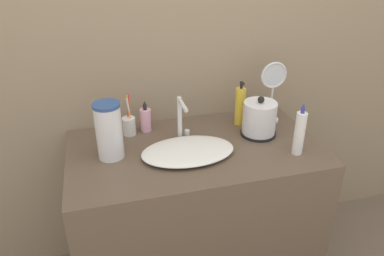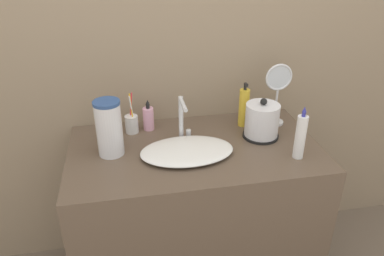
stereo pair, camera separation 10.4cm
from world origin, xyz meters
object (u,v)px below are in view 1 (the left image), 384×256
Objects in this scene: electric_kettle at (259,120)px; mouthwash_bottle at (146,119)px; faucet at (181,117)px; water_pitcher at (109,131)px; vanity_mirror at (273,87)px; lotion_bottle at (240,106)px; toothbrush_cup at (129,125)px; shampoo_bottle at (300,133)px.

electric_kettle reaches higher than mouthwash_bottle.
faucet is 0.84× the size of water_pitcher.
vanity_mirror reaches higher than water_pitcher.
mouthwash_bottle is 0.50× the size of vanity_mirror.
mouthwash_bottle is (-0.47, 0.05, -0.04)m from lotion_bottle.
toothbrush_cup is 0.73m from vanity_mirror.
toothbrush_cup is at bearing 165.02° from electric_kettle.
shampoo_bottle is at bearing -13.05° from water_pitcher.
lotion_bottle is 0.91× the size of water_pitcher.
lotion_bottle is 0.72× the size of vanity_mirror.
electric_kettle is at bearing -14.98° from toothbrush_cup.
toothbrush_cup is at bearing 177.19° from vanity_mirror.
water_pitcher reaches higher than shampoo_bottle.
mouthwash_bottle is at bearing 161.05° from electric_kettle.
faucet is 1.35× the size of mouthwash_bottle.
faucet is 0.50m from vanity_mirror.
water_pitcher is at bearing -132.30° from mouthwash_bottle.
vanity_mirror is at bearing -2.81° from toothbrush_cup.
electric_kettle is 0.70m from water_pitcher.
water_pitcher is (-0.18, -0.20, 0.06)m from mouthwash_bottle.
lotion_bottle is 0.95× the size of shampoo_bottle.
vanity_mirror is at bearing -4.71° from mouthwash_bottle.
faucet is 1.07× the size of electric_kettle.
shampoo_bottle reaches higher than toothbrush_cup.
faucet is 0.53m from shampoo_bottle.
electric_kettle is 0.82× the size of shampoo_bottle.
lotion_bottle is (0.32, 0.09, -0.02)m from faucet.
water_pitcher reaches higher than toothbrush_cup.
faucet is 0.34m from water_pitcher.
water_pitcher is (-0.79, 0.18, 0.02)m from shampoo_bottle.
lotion_bottle is 0.47m from mouthwash_bottle.
lotion_bottle reaches higher than mouthwash_bottle.
faucet is 0.21m from mouthwash_bottle.
vanity_mirror is 0.83m from water_pitcher.
electric_kettle is at bearing -133.47° from vanity_mirror.
faucet is at bearing -43.09° from mouthwash_bottle.
mouthwash_bottle is at bearing 147.87° from shampoo_bottle.
shampoo_bottle is 1.53× the size of mouthwash_bottle.
water_pitcher is at bearing -166.72° from lotion_bottle.
lotion_bottle is (0.55, -0.03, 0.05)m from toothbrush_cup.
toothbrush_cup is 0.22m from water_pitcher.
faucet is at bearing 173.84° from electric_kettle.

